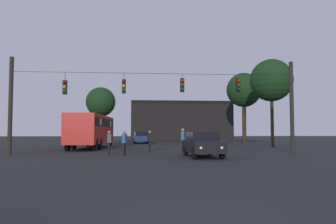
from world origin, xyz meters
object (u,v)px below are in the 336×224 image
(tree_left_silhouette, at_px, (244,91))
(tree_behind_building, at_px, (101,102))
(car_far_left, at_px, (141,137))
(pedestrian_crossing_left, at_px, (183,139))
(city_bus, at_px, (92,128))
(car_near_right, at_px, (202,144))
(tree_right_far, at_px, (271,81))
(pedestrian_crossing_right, at_px, (124,141))
(pedestrian_near_bus, at_px, (109,141))
(pedestrian_crossing_center, at_px, (150,140))

(tree_left_silhouette, height_order, tree_behind_building, tree_left_silhouette)
(car_far_left, height_order, pedestrian_crossing_left, pedestrian_crossing_left)
(city_bus, xyz_separation_m, car_near_right, (8.23, -11.50, -1.07))
(pedestrian_crossing_left, bearing_deg, car_far_left, 98.68)
(tree_left_silhouette, relative_size, tree_right_far, 1.03)
(city_bus, bearing_deg, car_far_left, 68.30)
(pedestrian_crossing_right, relative_size, tree_left_silhouette, 0.18)
(city_bus, height_order, pedestrian_near_bus, city_bus)
(pedestrian_crossing_center, height_order, tree_behind_building, tree_behind_building)
(car_far_left, distance_m, tree_right_far, 17.85)
(car_far_left, relative_size, pedestrian_crossing_right, 2.78)
(pedestrian_crossing_center, distance_m, tree_behind_building, 20.28)
(city_bus, height_order, tree_right_far, tree_right_far)
(pedestrian_near_bus, relative_size, tree_right_far, 0.18)
(car_far_left, relative_size, tree_right_far, 0.50)
(city_bus, distance_m, tree_left_silhouette, 21.00)
(car_near_right, height_order, car_far_left, same)
(pedestrian_crossing_right, distance_m, tree_behind_building, 22.99)
(car_near_right, height_order, pedestrian_near_bus, pedestrian_near_bus)
(pedestrian_crossing_left, bearing_deg, city_bus, 134.15)
(car_near_right, distance_m, pedestrian_crossing_left, 3.83)
(pedestrian_crossing_center, relative_size, tree_left_silhouette, 0.18)
(city_bus, xyz_separation_m, tree_left_silhouette, (17.72, 10.12, 4.95))
(car_near_right, relative_size, tree_left_silhouette, 0.48)
(pedestrian_crossing_left, distance_m, pedestrian_near_bus, 5.22)
(car_far_left, height_order, tree_right_far, tree_right_far)
(city_bus, relative_size, car_near_right, 2.53)
(city_bus, distance_m, pedestrian_crossing_center, 8.20)
(city_bus, relative_size, tree_left_silhouette, 1.22)
(city_bus, height_order, car_far_left, city_bus)
(car_far_left, bearing_deg, pedestrian_crossing_left, -81.32)
(pedestrian_crossing_left, height_order, pedestrian_crossing_right, pedestrian_crossing_left)
(car_far_left, distance_m, pedestrian_crossing_right, 21.10)
(pedestrian_crossing_right, distance_m, pedestrian_near_bus, 1.36)
(tree_right_far, bearing_deg, car_far_left, 140.66)
(pedestrian_crossing_right, bearing_deg, city_bus, 109.88)
(city_bus, distance_m, car_far_left, 12.43)
(city_bus, height_order, tree_behind_building, tree_behind_building)
(pedestrian_crossing_left, xyz_separation_m, tree_left_silhouette, (10.20, 17.87, 5.80))
(car_near_right, height_order, pedestrian_crossing_center, pedestrian_crossing_center)
(city_bus, bearing_deg, pedestrian_crossing_center, -50.41)
(tree_right_far, bearing_deg, pedestrian_crossing_left, -139.69)
(car_near_right, xyz_separation_m, tree_behind_building, (-8.94, 24.10, 4.57))
(tree_behind_building, xyz_separation_m, tree_right_far, (18.32, -11.78, 1.30))
(pedestrian_near_bus, bearing_deg, pedestrian_crossing_center, 41.17)
(car_far_left, distance_m, pedestrian_crossing_left, 19.48)
(car_far_left, relative_size, tree_behind_building, 0.60)
(tree_right_far, bearing_deg, car_near_right, -127.28)
(pedestrian_crossing_right, xyz_separation_m, tree_behind_building, (-4.17, 22.17, 4.47))
(car_far_left, xyz_separation_m, tree_behind_building, (-5.29, 1.09, 4.57))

